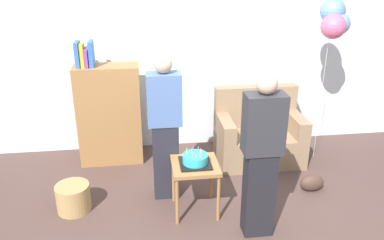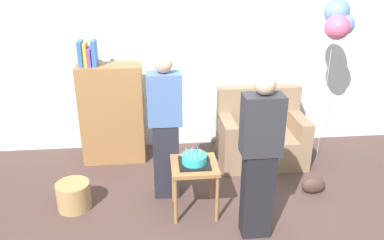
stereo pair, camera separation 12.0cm
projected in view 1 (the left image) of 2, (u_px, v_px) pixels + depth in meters
The scene contains 11 objects.
ground_plane at pixel (220, 228), 3.96m from camera, with size 8.00×8.00×0.00m, color #4C3833.
wall_back at pixel (194, 51), 5.32m from camera, with size 6.00×0.10×2.70m, color silver.
couch at pixel (258, 135), 5.22m from camera, with size 1.10×0.70×0.96m.
bookshelf at pixel (109, 113), 5.05m from camera, with size 0.80×0.36×1.61m.
side_table at pixel (195, 171), 4.07m from camera, with size 0.48×0.48×0.56m.
birthday_cake at pixel (195, 160), 4.02m from camera, with size 0.32×0.32×0.17m.
person_blowing_candles at pixel (165, 128), 4.22m from camera, with size 0.36×0.22×1.63m.
person_holding_cake at pixel (261, 157), 3.61m from camera, with size 0.36×0.22×1.63m.
wicker_basket at pixel (73, 198), 4.20m from camera, with size 0.36×0.36×0.30m, color #A88451.
handbag at pixel (312, 183), 4.57m from camera, with size 0.28×0.14×0.20m, color #473328.
balloon_bunch at pixel (335, 20), 4.67m from camera, with size 0.36×0.40×2.09m.
Camera 1 is at (-0.70, -3.18, 2.53)m, focal length 36.79 mm.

